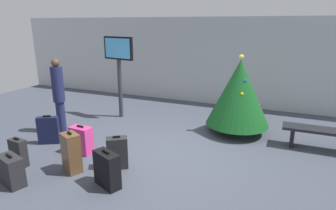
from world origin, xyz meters
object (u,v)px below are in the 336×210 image
object	(u,v)px
suitcase_0	(48,130)
suitcase_2	(11,171)
holiday_tree	(239,93)
waiting_bench	(327,134)
flight_info_kiosk	(119,61)
suitcase_5	(19,153)
suitcase_4	(117,153)
traveller_0	(59,94)
suitcase_1	(107,169)
suitcase_6	(71,153)
suitcase_3	(81,140)

from	to	relation	value
suitcase_0	suitcase_2	distance (m)	1.75
holiday_tree	suitcase_0	distance (m)	4.57
waiting_bench	suitcase_2	distance (m)	6.22
holiday_tree	flight_info_kiosk	world-z (taller)	flight_info_kiosk
holiday_tree	suitcase_5	xyz separation A→B (m)	(-3.55, -3.42, -0.76)
suitcase_4	suitcase_5	distance (m)	1.92
traveller_0	suitcase_4	size ratio (longest dim) A/B	2.85
holiday_tree	suitcase_5	world-z (taller)	holiday_tree
suitcase_1	suitcase_6	size ratio (longest dim) A/B	0.83
waiting_bench	suitcase_1	xyz separation A→B (m)	(-3.53, -3.03, -0.06)
waiting_bench	traveller_0	bearing A→B (deg)	-167.10
holiday_tree	waiting_bench	world-z (taller)	holiday_tree
flight_info_kiosk	suitcase_1	bearing A→B (deg)	-61.34
suitcase_0	suitcase_5	bearing A→B (deg)	-74.57
traveller_0	suitcase_5	bearing A→B (deg)	-72.81
suitcase_5	suitcase_4	bearing A→B (deg)	20.93
suitcase_2	holiday_tree	bearing A→B (deg)	52.03
waiting_bench	suitcase_5	distance (m)	6.32
suitcase_3	suitcase_4	distance (m)	1.08
flight_info_kiosk	traveller_0	size ratio (longest dim) A/B	1.25
suitcase_1	suitcase_3	world-z (taller)	suitcase_1
holiday_tree	flight_info_kiosk	distance (m)	3.42
traveller_0	suitcase_6	size ratio (longest dim) A/B	2.37
waiting_bench	suitcase_1	bearing A→B (deg)	-139.29
holiday_tree	suitcase_6	world-z (taller)	holiday_tree
suitcase_1	suitcase_4	bearing A→B (deg)	107.59
suitcase_3	holiday_tree	bearing A→B (deg)	41.47
suitcase_5	waiting_bench	bearing A→B (deg)	29.41
waiting_bench	suitcase_1	distance (m)	4.65
suitcase_2	suitcase_6	bearing A→B (deg)	50.69
holiday_tree	suitcase_4	distance (m)	3.33
waiting_bench	suitcase_3	bearing A→B (deg)	-155.57
suitcase_4	suitcase_6	bearing A→B (deg)	-147.36
traveller_0	waiting_bench	bearing A→B (deg)	12.90
traveller_0	suitcase_0	xyz separation A→B (m)	(0.24, -0.67, -0.68)
suitcase_2	suitcase_4	distance (m)	1.80
suitcase_2	waiting_bench	bearing A→B (deg)	35.77
holiday_tree	suitcase_3	world-z (taller)	holiday_tree
suitcase_1	suitcase_2	distance (m)	1.64
holiday_tree	suitcase_2	world-z (taller)	holiday_tree
holiday_tree	suitcase_6	size ratio (longest dim) A/B	2.50
flight_info_kiosk	suitcase_0	world-z (taller)	flight_info_kiosk
holiday_tree	suitcase_0	size ratio (longest dim) A/B	2.91
traveller_0	suitcase_1	distance (m)	3.09
flight_info_kiosk	suitcase_3	distance (m)	2.84
suitcase_3	suitcase_6	size ratio (longest dim) A/B	0.79
traveller_0	suitcase_2	xyz separation A→B (m)	(0.99, -2.25, -0.74)
waiting_bench	suitcase_0	distance (m)	6.15
waiting_bench	holiday_tree	bearing A→B (deg)	170.90
traveller_0	suitcase_2	world-z (taller)	traveller_0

